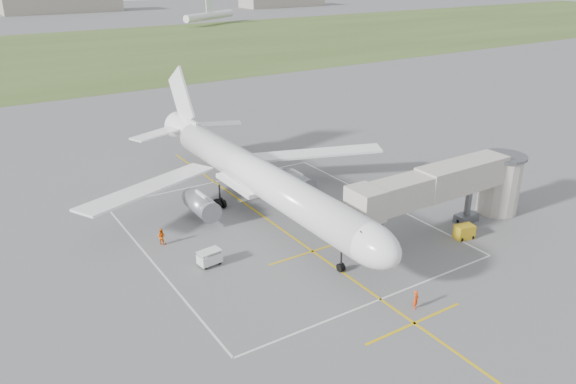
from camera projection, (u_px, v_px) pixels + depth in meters
ground at (261, 215)px, 62.88m from camera, size 700.00×700.00×0.00m
grass_strip at (38, 57)px, 163.86m from camera, size 700.00×120.00×0.02m
apron_markings at (290, 235)px, 58.36m from camera, size 28.20×60.00×0.01m
airliner at (257, 177)px, 61.77m from camera, size 38.93×46.75×13.52m
jet_bridge at (456, 186)px, 58.41m from camera, size 23.40×5.00×7.20m
gpu_unit at (464, 232)px, 57.47m from camera, size 2.12×1.68×1.43m
baggage_cart at (210, 258)px, 52.38m from camera, size 2.28×1.52×1.49m
ramp_worker_nose at (416, 300)px, 45.83m from camera, size 0.71×0.61×1.65m
ramp_worker_wing at (161, 236)px, 56.20m from camera, size 1.04×1.03×1.69m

